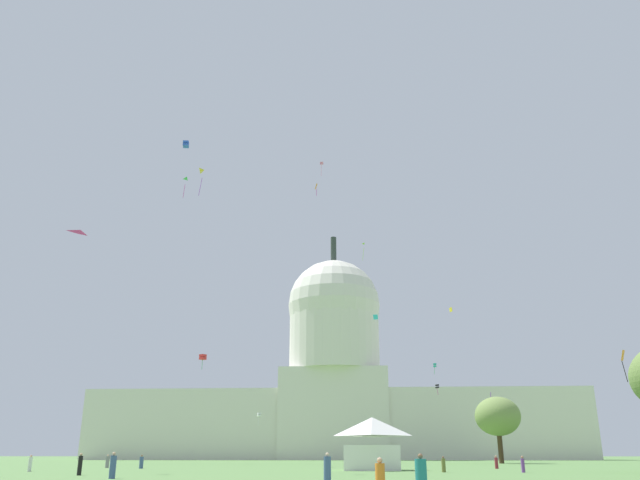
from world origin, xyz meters
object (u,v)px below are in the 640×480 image
(kite_orange_high, at_px, (316,187))
(kite_black_low, at_px, (437,386))
(kite_green_high, at_px, (183,183))
(kite_orange_low, at_px, (623,359))
(person_teal_aisle_center, at_px, (421,477))
(person_denim_near_tree_east, at_px, (141,462))
(capitol_building, at_px, (335,385))
(person_denim_mid_left, at_px, (113,467))
(kite_yellow_mid, at_px, (451,310))
(kite_violet_low, at_px, (491,397))
(person_purple_back_right, at_px, (523,465))
(person_denim_near_tent, at_px, (327,471))
(kite_blue_high, at_px, (186,144))
(event_tent, at_px, (373,443))
(person_grey_near_tree_west, at_px, (107,462))
(kite_white_low, at_px, (259,415))
(tree_east_near, at_px, (498,416))
(kite_cyan_mid, at_px, (376,317))
(kite_turquoise_mid, at_px, (435,365))
(person_maroon_deep_crowd, at_px, (496,463))
(kite_magenta_mid, at_px, (80,233))
(person_white_lawn_far_right, at_px, (30,464))
(person_orange_mid_right, at_px, (380,479))
(person_olive_mid_center, at_px, (444,465))
(person_black_edge_west, at_px, (80,465))
(kite_gold_high, at_px, (204,173))
(kite_pink_high, at_px, (322,164))
(kite_lime_high, at_px, (362,246))
(kite_red_mid, at_px, (203,357))

(kite_orange_high, relative_size, kite_black_low, 1.20)
(kite_green_high, height_order, kite_orange_low, kite_green_high)
(person_teal_aisle_center, bearing_deg, person_denim_near_tree_east, 155.59)
(capitol_building, height_order, person_denim_mid_left, capitol_building)
(capitol_building, bearing_deg, kite_yellow_mid, -69.63)
(kite_violet_low, bearing_deg, person_purple_back_right, 55.48)
(capitol_building, relative_size, person_denim_near_tent, 81.38)
(person_purple_back_right, bearing_deg, kite_blue_high, 104.87)
(event_tent, xyz_separation_m, person_grey_near_tree_west, (-33.09, 9.81, -2.02))
(kite_white_low, bearing_deg, tree_east_near, -76.46)
(kite_cyan_mid, bearing_deg, person_teal_aisle_center, -21.10)
(kite_black_low, bearing_deg, kite_violet_low, -38.82)
(kite_turquoise_mid, bearing_deg, kite_black_low, 10.40)
(capitol_building, height_order, kite_blue_high, capitol_building)
(person_teal_aisle_center, bearing_deg, kite_turquoise_mid, 118.84)
(tree_east_near, distance_m, kite_violet_low, 38.83)
(person_maroon_deep_crowd, bearing_deg, kite_magenta_mid, 68.66)
(person_white_lawn_far_right, bearing_deg, kite_black_low, 86.26)
(person_grey_near_tree_west, relative_size, kite_green_high, 0.50)
(person_orange_mid_right, relative_size, person_teal_aisle_center, 0.91)
(person_olive_mid_center, bearing_deg, kite_black_low, 84.24)
(person_olive_mid_center, bearing_deg, kite_magenta_mid, -175.87)
(person_black_edge_west, height_order, person_denim_mid_left, person_denim_mid_left)
(kite_white_low, bearing_deg, event_tent, -108.03)
(kite_yellow_mid, height_order, kite_white_low, kite_yellow_mid)
(person_black_edge_west, distance_m, kite_gold_high, 55.37)
(person_black_edge_west, height_order, kite_violet_low, kite_violet_low)
(person_olive_mid_center, bearing_deg, kite_pink_high, 105.83)
(kite_green_high, bearing_deg, event_tent, 40.72)
(person_maroon_deep_crowd, relative_size, kite_black_low, 0.71)
(kite_black_low, relative_size, kite_turquoise_mid, 0.80)
(kite_turquoise_mid, xyz_separation_m, kite_orange_low, (9.17, -88.33, -11.00))
(person_denim_near_tent, xyz_separation_m, kite_turquoise_mid, (19.40, 117.71, 21.04))
(event_tent, relative_size, person_denim_near_tree_east, 4.63)
(kite_magenta_mid, bearing_deg, kite_lime_high, 19.21)
(kite_cyan_mid, bearing_deg, kite_orange_high, -41.18)
(person_denim_near_tree_east, xyz_separation_m, kite_orange_low, (53.01, -11.17, 10.14))
(person_denim_mid_left, xyz_separation_m, kite_orange_low, (44.43, 19.93, 10.02))
(kite_white_low, distance_m, kite_pink_high, 71.23)
(event_tent, height_order, person_teal_aisle_center, event_tent)
(event_tent, distance_m, person_white_lawn_far_right, 34.93)
(kite_green_high, relative_size, kite_orange_low, 0.98)
(event_tent, bearing_deg, kite_red_mid, 127.33)
(capitol_building, relative_size, kite_cyan_mid, 125.99)
(person_maroon_deep_crowd, distance_m, person_orange_mid_right, 53.86)
(event_tent, bearing_deg, kite_violet_low, 73.69)
(person_maroon_deep_crowd, height_order, kite_black_low, kite_black_low)
(kite_magenta_mid, distance_m, kite_white_low, 107.55)
(person_orange_mid_right, xyz_separation_m, kite_yellow_mid, (16.49, 92.69, 27.20))
(person_teal_aisle_center, bearing_deg, kite_black_low, 118.64)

